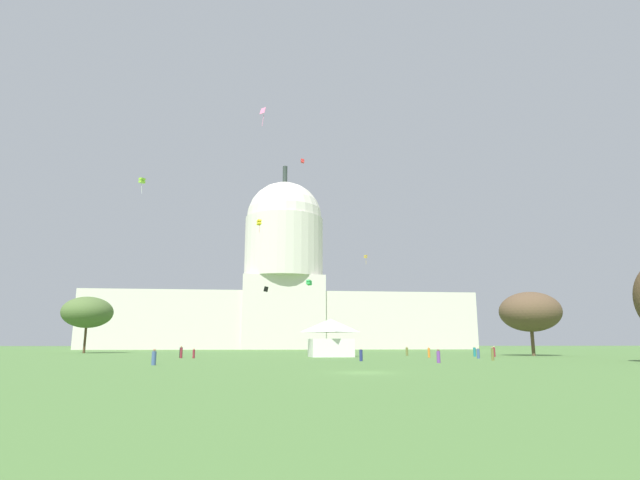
# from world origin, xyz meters

# --- Properties ---
(ground_plane) EXTENTS (800.00, 800.00, 0.00)m
(ground_plane) POSITION_xyz_m (0.00, 0.00, 0.00)
(ground_plane) COLOR #4C7538
(capitol_building) EXTENTS (141.17, 29.67, 70.65)m
(capitol_building) POSITION_xyz_m (-0.55, 152.16, 22.70)
(capitol_building) COLOR beige
(capitol_building) RESTS_ON ground_plane
(event_tent) EXTENTS (7.34, 6.22, 6.01)m
(event_tent) POSITION_xyz_m (3.29, 44.14, 3.01)
(event_tent) COLOR white
(event_tent) RESTS_ON ground_plane
(tree_west_far) EXTENTS (13.69, 13.17, 12.49)m
(tree_west_far) POSITION_xyz_m (-47.07, 81.53, 8.98)
(tree_west_far) COLOR #4C3823
(tree_west_far) RESTS_ON ground_plane
(tree_east_near) EXTENTS (11.86, 10.96, 11.18)m
(tree_east_near) POSITION_xyz_m (39.70, 48.01, 7.65)
(tree_east_near) COLOR brown
(tree_east_near) RESTS_ON ground_plane
(person_olive_edge_east) EXTENTS (0.46, 0.46, 1.71)m
(person_olive_edge_east) POSITION_xyz_m (21.32, 24.36, 0.79)
(person_olive_edge_east) COLOR olive
(person_olive_edge_east) RESTS_ON ground_plane
(person_purple_back_center) EXTENTS (0.53, 0.53, 1.50)m
(person_purple_back_center) POSITION_xyz_m (11.94, 17.65, 0.68)
(person_purple_back_center) COLOR #703D93
(person_purple_back_center) RESTS_ON ground_plane
(person_orange_edge_west) EXTENTS (0.37, 0.37, 1.62)m
(person_orange_edge_west) POSITION_xyz_m (17.91, 39.24, 0.74)
(person_orange_edge_west) COLOR orange
(person_orange_edge_west) RESTS_ON ground_plane
(person_olive_front_left) EXTENTS (0.48, 0.48, 1.60)m
(person_olive_front_left) POSITION_xyz_m (17.89, 51.45, 0.72)
(person_olive_front_left) COLOR olive
(person_olive_front_left) RESTS_ON ground_plane
(person_navy_front_right) EXTENTS (0.55, 0.55, 1.58)m
(person_navy_front_right) POSITION_xyz_m (4.45, 24.30, 0.72)
(person_navy_front_right) COLOR navy
(person_navy_front_right) RESTS_ON ground_plane
(person_black_mid_right) EXTENTS (0.56, 0.56, 1.77)m
(person_black_mid_right) POSITION_xyz_m (-19.75, 41.18, 0.80)
(person_black_mid_right) COLOR black
(person_black_mid_right) RESTS_ON ground_plane
(person_denim_aisle_center) EXTENTS (0.59, 0.59, 1.61)m
(person_denim_aisle_center) POSITION_xyz_m (-18.30, 14.98, 0.72)
(person_denim_aisle_center) COLOR #3D5684
(person_denim_aisle_center) RESTS_ON ground_plane
(person_maroon_lawn_far_left) EXTENTS (0.34, 0.34, 1.67)m
(person_maroon_lawn_far_left) POSITION_xyz_m (-19.48, 39.77, 0.78)
(person_maroon_lawn_far_left) COLOR maroon
(person_maroon_lawn_far_left) RESTS_ON ground_plane
(person_maroon_mid_center) EXTENTS (0.37, 0.37, 1.69)m
(person_maroon_mid_center) POSITION_xyz_m (29.41, 41.35, 0.78)
(person_maroon_mid_center) COLOR maroon
(person_maroon_mid_center) RESTS_ON ground_plane
(person_maroon_back_left) EXTENTS (0.46, 0.46, 1.46)m
(person_maroon_back_left) POSITION_xyz_m (-17.54, 38.75, 0.67)
(person_maroon_back_left) COLOR maroon
(person_maroon_back_left) RESTS_ON ground_plane
(person_denim_deep_crowd) EXTENTS (0.59, 0.59, 1.59)m
(person_denim_deep_crowd) POSITION_xyz_m (23.25, 33.25, 0.72)
(person_denim_deep_crowd) COLOR #3D5684
(person_denim_deep_crowd) RESTS_ON ground_plane
(person_teal_near_tree_west) EXTENTS (0.55, 0.55, 1.70)m
(person_teal_near_tree_west) POSITION_xyz_m (27.15, 43.78, 0.77)
(person_teal_near_tree_west) COLOR #1E757A
(person_teal_near_tree_west) RESTS_ON ground_plane
(kite_green_low) EXTENTS (1.41, 1.42, 1.23)m
(kite_green_low) POSITION_xyz_m (2.43, 75.14, 15.59)
(kite_green_low) COLOR green
(kite_lime_mid) EXTENTS (1.31, 1.30, 3.10)m
(kite_lime_mid) POSITION_xyz_m (-30.93, 55.97, 32.19)
(kite_lime_mid) COLOR #8CD133
(kite_yellow_high) EXTENTS (1.49, 1.53, 3.77)m
(kite_yellow_high) POSITION_xyz_m (-9.49, 101.47, 35.54)
(kite_yellow_high) COLOR yellow
(kite_gold_mid) EXTENTS (1.11, 1.10, 2.87)m
(kite_gold_mid) POSITION_xyz_m (23.22, 113.07, 28.33)
(kite_gold_mid) COLOR gold
(kite_red_high) EXTENTS (1.06, 0.98, 1.20)m
(kite_red_high) POSITION_xyz_m (2.41, 98.01, 53.03)
(kite_red_high) COLOR red
(kite_black_low) EXTENTS (1.00, 0.81, 1.11)m
(kite_black_low) POSITION_xyz_m (-7.23, 62.91, 12.72)
(kite_black_low) COLOR black
(kite_pink_high) EXTENTS (1.05, 1.00, 3.40)m
(kite_pink_high) POSITION_xyz_m (-8.42, 39.51, 39.42)
(kite_pink_high) COLOR pink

